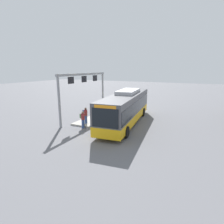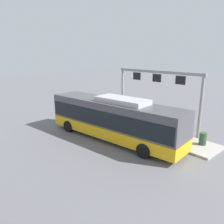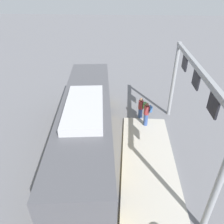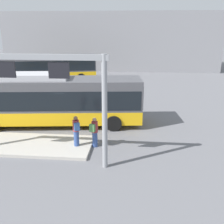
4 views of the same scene
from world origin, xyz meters
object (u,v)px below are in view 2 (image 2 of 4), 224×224
person_waiting_near (122,113)px  trash_bin (203,139)px  person_boarding (113,114)px  bus_main (113,117)px

person_waiting_near → trash_bin: size_ratio=1.86×
person_waiting_near → trash_bin: bearing=68.0°
person_boarding → trash_bin: (-8.84, -0.72, -0.28)m
bus_main → trash_bin: size_ratio=13.29×
person_waiting_near → bus_main: bearing=10.4°
person_boarding → trash_bin: 8.87m
person_boarding → person_waiting_near: (-0.92, -0.31, 0.16)m
trash_bin → bus_main: bearing=35.0°
bus_main → person_boarding: size_ratio=7.16×
bus_main → trash_bin: bus_main is taller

